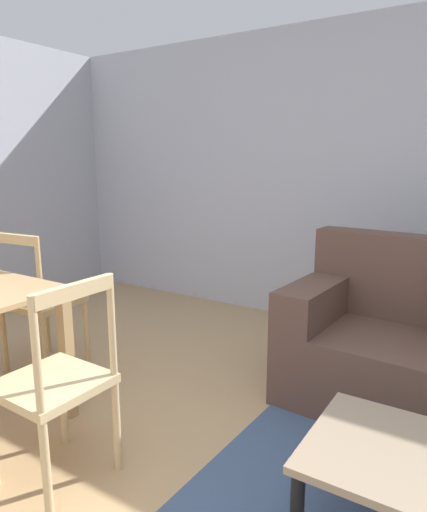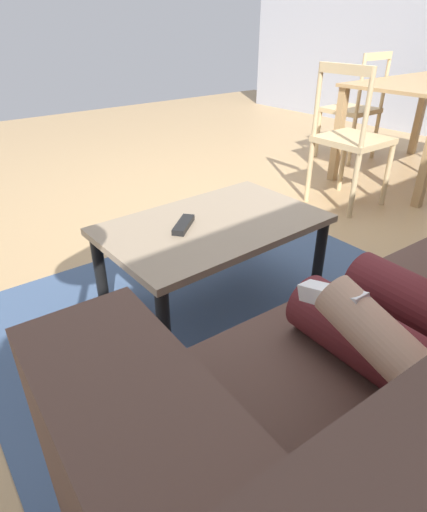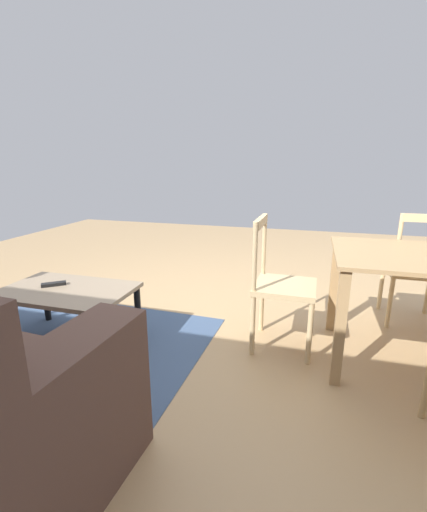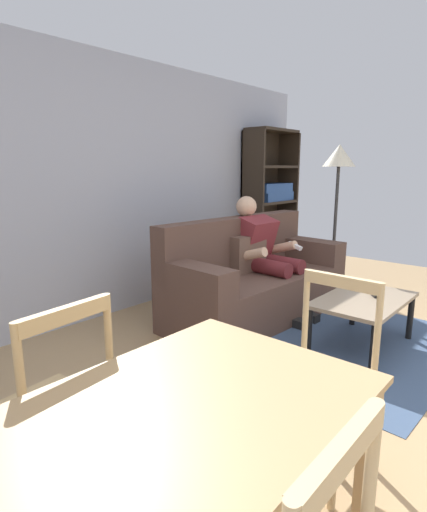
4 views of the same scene
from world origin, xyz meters
The scene contains 6 objects.
ground_plane centered at (0.00, 0.00, 0.00)m, with size 8.42×8.42×0.00m, color tan.
coffee_table centered at (0.82, 0.76, 0.36)m, with size 0.94×0.59×0.42m.
tv_remote centered at (0.95, 0.72, 0.43)m, with size 0.05×0.17×0.02m, color black.
dining_chair_facing_couch centered at (-0.68, 0.38, 0.46)m, with size 0.43×0.43×0.94m.
dining_chair_by_doorway centered at (-1.70, -0.31, 0.45)m, with size 0.42×0.42×0.94m.
area_rug centered at (0.82, 0.76, 0.00)m, with size 2.00×1.40×0.01m, color #3D5170.
Camera 3 is at (-0.85, 2.71, 1.31)m, focal length 24.16 mm.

